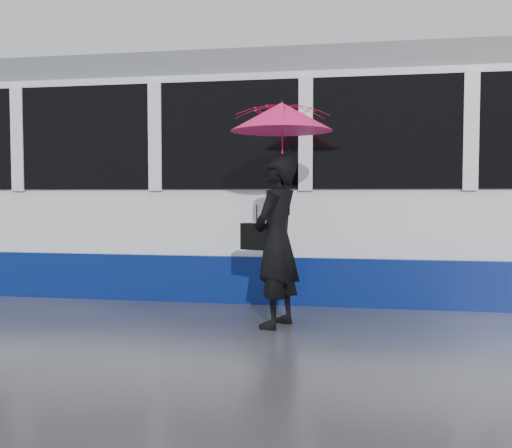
# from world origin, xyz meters

# --- Properties ---
(ground) EXTENTS (90.00, 90.00, 0.00)m
(ground) POSITION_xyz_m (0.00, 0.00, 0.00)
(ground) COLOR #27272C
(ground) RESTS_ON ground
(rails) EXTENTS (34.00, 1.51, 0.02)m
(rails) POSITION_xyz_m (0.00, 2.50, 0.01)
(rails) COLOR #3F3D38
(rails) RESTS_ON ground
(tram) EXTENTS (26.00, 2.56, 3.35)m
(tram) POSITION_xyz_m (2.11, 2.50, 1.64)
(tram) COLOR white
(tram) RESTS_ON ground
(woman) EXTENTS (0.64, 0.79, 1.86)m
(woman) POSITION_xyz_m (1.41, 0.05, 0.93)
(woman) COLOR black
(woman) RESTS_ON ground
(umbrella) EXTENTS (1.38, 1.38, 1.26)m
(umbrella) POSITION_xyz_m (1.46, 0.05, 2.04)
(umbrella) COLOR #FF159F
(umbrella) RESTS_ON ground
(handbag) EXTENTS (0.36, 0.24, 0.47)m
(handbag) POSITION_xyz_m (1.19, 0.07, 0.98)
(handbag) COLOR black
(handbag) RESTS_ON ground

